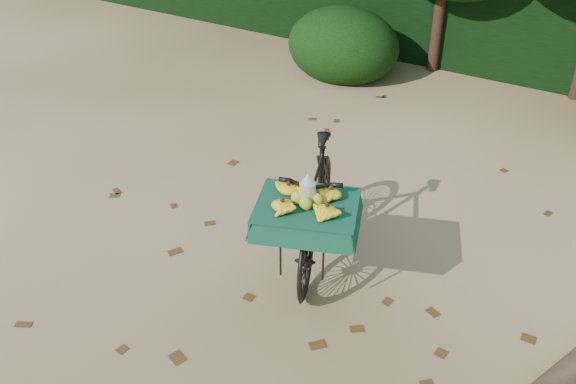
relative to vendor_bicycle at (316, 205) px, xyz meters
The scene contains 5 objects.
ground 1.11m from the vendor_bicycle, 10.17° to the left, with size 80.00×80.00×0.00m, color tan.
vendor_bicycle is the anchor object (origin of this frame).
hedge_backdrop 6.54m from the vendor_bicycle, 81.92° to the left, with size 26.00×1.80×1.80m, color black.
bush_clumps 4.69m from the vendor_bicycle, 72.39° to the left, with size 8.80×1.70×0.90m, color black, non-canonical shape.
leaf_litter 1.37m from the vendor_bicycle, 41.61° to the left, with size 7.00×7.30×0.01m, color #4D2C14, non-canonical shape.
Camera 1 is at (1.44, -4.38, 3.81)m, focal length 38.00 mm.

